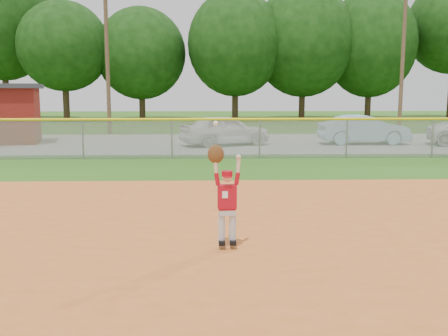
# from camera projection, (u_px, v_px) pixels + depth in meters

# --- Properties ---
(ground) EXTENTS (120.00, 120.00, 0.00)m
(ground) POSITION_uv_depth(u_px,v_px,m) (315.00, 229.00, 9.16)
(ground) COLOR #285714
(ground) RESTS_ON ground
(clay_infield) EXTENTS (24.00, 16.00, 0.04)m
(clay_infield) POSITION_uv_depth(u_px,v_px,m) (367.00, 293.00, 6.19)
(clay_infield) COLOR #C05C22
(clay_infield) RESTS_ON ground
(parking_strip) EXTENTS (44.00, 10.00, 0.03)m
(parking_strip) POSITION_uv_depth(u_px,v_px,m) (247.00, 143.00, 24.97)
(parking_strip) COLOR gray
(parking_strip) RESTS_ON ground
(car_white_a) EXTENTS (4.57, 3.19, 1.44)m
(car_white_a) POSITION_uv_depth(u_px,v_px,m) (225.00, 130.00, 23.50)
(car_white_a) COLOR white
(car_white_a) RESTS_ON parking_strip
(car_blue) EXTENTS (4.27, 1.51, 1.40)m
(car_blue) POSITION_uv_depth(u_px,v_px,m) (364.00, 130.00, 24.06)
(car_blue) COLOR #8FBDD5
(car_blue) RESTS_ON parking_strip
(utility_shed) EXTENTS (4.45, 3.80, 2.92)m
(utility_shed) POSITION_uv_depth(u_px,v_px,m) (0.00, 113.00, 24.31)
(utility_shed) COLOR #60130D
(utility_shed) RESTS_ON ground
(outfield_fence) EXTENTS (40.06, 0.10, 1.55)m
(outfield_fence) POSITION_uv_depth(u_px,v_px,m) (260.00, 135.00, 18.91)
(outfield_fence) COLOR gray
(outfield_fence) RESTS_ON ground
(power_lines) EXTENTS (19.40, 0.24, 9.00)m
(power_lines) POSITION_uv_depth(u_px,v_px,m) (256.00, 56.00, 30.24)
(power_lines) COLOR #4C3823
(power_lines) RESTS_ON ground
(tree_line) EXTENTS (62.37, 13.00, 14.43)m
(tree_line) POSITION_uv_depth(u_px,v_px,m) (239.00, 37.00, 45.53)
(tree_line) COLOR #422D1C
(tree_line) RESTS_ON ground
(ballplayer) EXTENTS (0.52, 0.23, 1.95)m
(ballplayer) POSITION_uv_depth(u_px,v_px,m) (225.00, 195.00, 7.81)
(ballplayer) COLOR silver
(ballplayer) RESTS_ON ground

